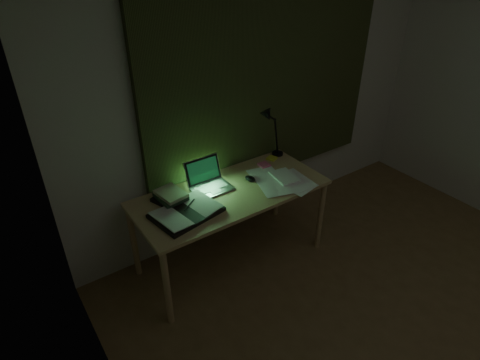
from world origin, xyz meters
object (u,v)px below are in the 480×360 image
at_px(laptop, 212,178).
at_px(desk_lamp, 279,127).
at_px(book_stack, 170,197).
at_px(desk, 231,227).
at_px(open_textbook, 186,212).
at_px(loose_papers, 277,178).

bearing_deg(laptop, desk_lamp, 11.92).
distance_m(book_stack, desk_lamp, 1.10).
bearing_deg(desk_lamp, desk, -159.30).
relative_size(open_textbook, desk_lamp, 0.87).
bearing_deg(laptop, desk, -43.91).
bearing_deg(open_textbook, laptop, 18.38).
height_order(laptop, desk_lamp, desk_lamp).
xyz_separation_m(laptop, book_stack, (-0.32, 0.04, -0.06)).
xyz_separation_m(desk, open_textbook, (-0.40, -0.06, 0.35)).
bearing_deg(loose_papers, open_textbook, -179.61).
distance_m(open_textbook, loose_papers, 0.80).
height_order(desk, laptop, laptop).
height_order(loose_papers, desk_lamp, desk_lamp).
bearing_deg(desk_lamp, loose_papers, -130.01).
xyz_separation_m(loose_papers, desk_lamp, (0.26, 0.31, 0.24)).
bearing_deg(open_textbook, book_stack, 86.78).
bearing_deg(loose_papers, laptop, 162.49).
bearing_deg(loose_papers, book_stack, 166.75).
bearing_deg(open_textbook, loose_papers, -9.46).
relative_size(book_stack, loose_papers, 0.56).
xyz_separation_m(laptop, loose_papers, (0.50, -0.16, -0.09)).
bearing_deg(laptop, open_textbook, -151.59).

